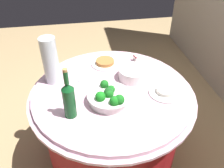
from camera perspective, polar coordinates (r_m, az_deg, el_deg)
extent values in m
plane|color=tan|center=(2.19, 0.00, -16.72)|extent=(6.00, 6.00, 0.00)
cylinder|color=maroon|center=(1.92, 0.00, -10.64)|extent=(1.01, 1.01, 0.69)
cylinder|color=#E0B2C6|center=(1.68, 0.00, -2.45)|extent=(1.16, 1.16, 0.02)
cylinder|color=#E0B2C6|center=(1.66, 0.00, -1.79)|extent=(1.10, 1.10, 0.03)
cylinder|color=white|center=(1.54, -0.75, -3.51)|extent=(0.26, 0.26, 0.05)
cylinder|color=white|center=(1.52, -0.76, -2.62)|extent=(0.28, 0.28, 0.01)
sphere|color=#196A1E|center=(1.50, -0.73, -2.29)|extent=(0.06, 0.06, 0.06)
sphere|color=#196E1E|center=(1.45, 1.77, -3.75)|extent=(0.06, 0.06, 0.06)
sphere|color=#19521E|center=(1.51, -1.20, -2.44)|extent=(0.04, 0.04, 0.04)
sphere|color=#196D1E|center=(1.53, -0.28, -1.30)|extent=(0.05, 0.05, 0.05)
sphere|color=#19691E|center=(1.58, -1.83, -0.03)|extent=(0.06, 0.06, 0.06)
sphere|color=#19771E|center=(1.44, 0.61, -4.10)|extent=(0.06, 0.06, 0.06)
sphere|color=#19831E|center=(1.47, -2.79, -3.04)|extent=(0.07, 0.07, 0.07)
sphere|color=#19571E|center=(1.50, -0.79, -2.02)|extent=(0.06, 0.06, 0.06)
cylinder|color=white|center=(1.77, 5.00, 1.55)|extent=(0.21, 0.21, 0.01)
cylinder|color=white|center=(1.76, 5.02, 1.82)|extent=(0.21, 0.21, 0.01)
cylinder|color=white|center=(1.76, 5.04, 2.08)|extent=(0.21, 0.21, 0.01)
cylinder|color=white|center=(1.75, 5.05, 2.35)|extent=(0.21, 0.21, 0.01)
cylinder|color=white|center=(1.75, 5.07, 2.62)|extent=(0.21, 0.21, 0.01)
cylinder|color=white|center=(1.74, 5.09, 2.89)|extent=(0.21, 0.21, 0.01)
cylinder|color=white|center=(1.73, 5.11, 3.16)|extent=(0.21, 0.21, 0.01)
cylinder|color=white|center=(1.73, 5.12, 3.44)|extent=(0.21, 0.21, 0.01)
cylinder|color=#124E21|center=(1.42, -10.15, -4.42)|extent=(0.07, 0.07, 0.20)
cone|color=#124E21|center=(1.35, -10.69, -0.58)|extent=(0.07, 0.07, 0.04)
cylinder|color=#124E21|center=(1.31, -10.98, 1.50)|extent=(0.03, 0.03, 0.08)
cylinder|color=#B2844C|center=(1.28, -11.23, 3.24)|extent=(0.03, 0.03, 0.02)
cylinder|color=silver|center=(1.70, -14.54, 5.45)|extent=(0.11, 0.11, 0.34)
sphere|color=#E5B26B|center=(1.75, -13.92, 1.48)|extent=(0.06, 0.06, 0.06)
sphere|color=#E5B26B|center=(1.78, -13.31, 2.12)|extent=(0.06, 0.06, 0.06)
sphere|color=#E5B26B|center=(1.78, -14.47, 2.00)|extent=(0.06, 0.06, 0.06)
sphere|color=#72C64C|center=(1.72, -13.78, 3.03)|extent=(0.06, 0.06, 0.06)
sphere|color=#72C64C|center=(1.75, -13.84, 3.67)|extent=(0.06, 0.06, 0.06)
sphere|color=#72C64C|center=(1.74, -14.84, 3.20)|extent=(0.06, 0.06, 0.06)
sphere|color=red|center=(1.70, -13.78, 4.72)|extent=(0.06, 0.06, 0.06)
sphere|color=red|center=(1.73, -14.50, 5.13)|extent=(0.06, 0.06, 0.06)
sphere|color=red|center=(1.70, -14.98, 4.49)|extent=(0.06, 0.06, 0.06)
cylinder|color=silver|center=(1.77, -5.51, 1.47)|extent=(0.04, 0.16, 0.01)
cylinder|color=silver|center=(1.74, -5.19, 0.82)|extent=(0.04, 0.16, 0.01)
sphere|color=silver|center=(1.74, -7.89, 0.61)|extent=(0.01, 0.01, 0.01)
cylinder|color=white|center=(1.92, -1.64, 4.88)|extent=(0.22, 0.22, 0.01)
cylinder|color=#B77038|center=(1.91, -1.65, 5.38)|extent=(0.14, 0.14, 0.03)
cylinder|color=white|center=(1.66, 12.58, -2.06)|extent=(0.22, 0.22, 0.01)
cylinder|color=white|center=(1.65, 12.66, -1.55)|extent=(0.12, 0.12, 0.03)
cube|color=white|center=(1.96, 5.49, 6.16)|extent=(0.05, 0.02, 0.05)
cube|color=maroon|center=(1.95, 5.52, 6.60)|extent=(0.05, 0.02, 0.01)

